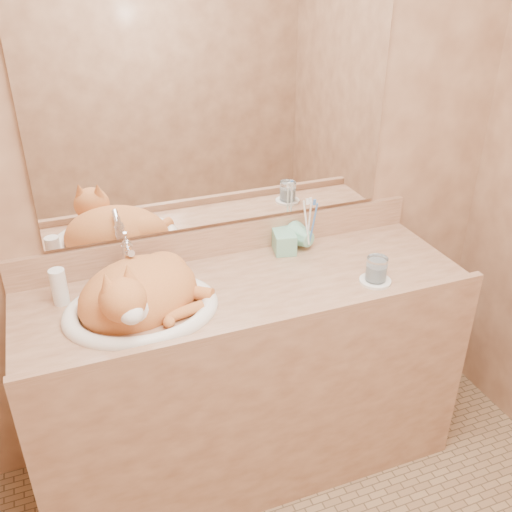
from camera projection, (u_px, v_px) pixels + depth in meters
name	position (u px, v px, depth m)	size (l,w,h in m)	color
wall_back	(220.00, 155.00, 2.05)	(2.40, 0.02, 2.50)	brown
vanity_counter	(248.00, 379.00, 2.23)	(1.60, 0.55, 0.85)	brown
mirror	(220.00, 117.00, 1.98)	(1.30, 0.02, 0.80)	white
sink_basin	(139.00, 291.00, 1.85)	(0.50, 0.42, 0.16)	white
faucet	(129.00, 260.00, 2.00)	(0.05, 0.13, 0.18)	silver
cat	(138.00, 291.00, 1.86)	(0.42, 0.35, 0.23)	#BA5F2A
soap_dispenser	(287.00, 236.00, 2.16)	(0.08, 0.08, 0.18)	#77BEA0
toothbrush_cup	(309.00, 241.00, 2.23)	(0.10, 0.10, 0.09)	#77BEA0
toothbrushes	(310.00, 221.00, 2.18)	(0.04, 0.04, 0.23)	white
saucer	(375.00, 281.00, 2.04)	(0.11, 0.11, 0.01)	white
water_glass	(377.00, 269.00, 2.02)	(0.07, 0.07, 0.09)	white
lotion_bottle	(59.00, 287.00, 1.90)	(0.05, 0.05, 0.13)	white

